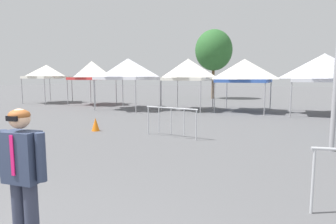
{
  "coord_description": "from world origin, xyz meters",
  "views": [
    {
      "loc": [
        2.66,
        -1.55,
        2.13
      ],
      "look_at": [
        -0.08,
        4.68,
        1.3
      ],
      "focal_mm": 30.33,
      "sensor_mm": 36.0,
      "label": 1
    }
  ],
  "objects": [
    {
      "name": "canopy_tent_center",
      "position": [
        -16.33,
        16.31,
        2.61
      ],
      "size": [
        3.12,
        3.12,
        3.18
      ],
      "color": "#9E9EA3",
      "rests_on": "ground"
    },
    {
      "name": "canopy_tent_behind_center",
      "position": [
        -0.17,
        16.72,
        2.55
      ],
      "size": [
        3.17,
        3.17,
        3.27
      ],
      "color": "#9E9EA3",
      "rests_on": "ground"
    },
    {
      "name": "canopy_tent_behind_right",
      "position": [
        -7.52,
        14.94,
        2.69
      ],
      "size": [
        3.5,
        3.5,
        3.4
      ],
      "color": "#9E9EA3",
      "rests_on": "ground"
    },
    {
      "name": "canopy_tent_far_left",
      "position": [
        4.2,
        16.68,
        2.67
      ],
      "size": [
        3.45,
        3.45,
        3.47
      ],
      "color": "#9E9EA3",
      "rests_on": "ground"
    },
    {
      "name": "crowd_barrier_near_person",
      "position": [
        -1.28,
        7.67,
        0.75
      ],
      "size": [
        2.09,
        0.33,
        1.08
      ],
      "color": "#B7BABF",
      "rests_on": "ground"
    },
    {
      "name": "traffic_cone_lot_center",
      "position": [
        -4.51,
        7.54,
        0.27
      ],
      "size": [
        0.32,
        0.32,
        0.53
      ],
      "primitive_type": "cone",
      "color": "orange",
      "rests_on": "ground"
    },
    {
      "name": "tree_behind_tents_left",
      "position": [
        -4.79,
        26.71,
        4.84
      ],
      "size": [
        3.69,
        3.69,
        6.88
      ],
      "color": "brown",
      "rests_on": "ground"
    },
    {
      "name": "canopy_tent_behind_left",
      "position": [
        -11.78,
        16.5,
        2.67
      ],
      "size": [
        2.83,
        2.83,
        3.4
      ],
      "color": "#9E9EA3",
      "rests_on": "ground"
    },
    {
      "name": "canopy_tent_right_of_center",
      "position": [
        -3.64,
        16.02,
        2.64
      ],
      "size": [
        2.81,
        2.81,
        3.34
      ],
      "color": "#9E9EA3",
      "rests_on": "ground"
    },
    {
      "name": "person_foreground",
      "position": [
        -0.16,
        0.68,
        1.03
      ],
      "size": [
        0.65,
        0.28,
        1.78
      ],
      "color": "#33384C",
      "rests_on": "ground"
    }
  ]
}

